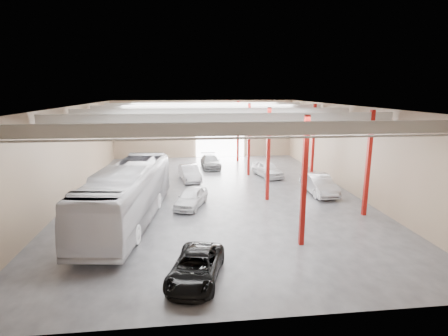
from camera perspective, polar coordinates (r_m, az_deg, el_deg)
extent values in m
cube|color=#3F3F44|center=(28.37, -1.42, -4.21)|extent=(22.00, 32.00, 0.01)
cube|color=#A5A5A0|center=(27.18, -1.51, 10.06)|extent=(22.00, 32.00, 0.12)
cube|color=#7F664F|center=(43.38, -3.32, 6.36)|extent=(22.00, 0.12, 7.00)
cube|color=#7F664F|center=(12.24, 5.18, -10.06)|extent=(22.00, 0.12, 7.00)
cube|color=#7F664F|center=(28.79, -23.85, 2.12)|extent=(0.12, 32.00, 7.00)
cube|color=#7F664F|center=(30.53, 19.60, 3.01)|extent=(0.12, 32.00, 7.00)
cube|color=white|center=(43.50, -0.65, 5.07)|extent=(6.00, 0.20, 5.00)
cube|color=#9C1611|center=(18.73, 12.95, -2.28)|extent=(0.25, 0.25, 7.00)
cube|color=#9C1611|center=(26.22, 7.23, 2.17)|extent=(0.25, 0.25, 7.00)
cube|color=#9C1611|center=(33.95, 4.07, 4.61)|extent=(0.25, 0.25, 7.00)
cube|color=#9C1611|center=(40.80, 2.28, 5.98)|extent=(0.25, 0.25, 7.00)
cube|color=#9C1611|center=(24.61, 22.48, 0.61)|extent=(0.25, 0.25, 7.00)
cube|color=#9C1611|center=(33.57, 14.33, 4.16)|extent=(0.25, 0.25, 7.00)
cube|color=silver|center=(15.33, 2.41, 6.39)|extent=(21.60, 0.15, 0.60)
cube|color=silver|center=(15.37, 2.40, 4.91)|extent=(21.60, 0.10, 0.10)
cube|color=silver|center=(21.25, -0.08, 8.14)|extent=(21.60, 0.15, 0.60)
cube|color=silver|center=(21.28, -0.08, 7.06)|extent=(21.60, 0.10, 0.10)
cube|color=silver|center=(27.21, -1.50, 9.12)|extent=(21.60, 0.15, 0.60)
cube|color=silver|center=(27.23, -1.50, 8.28)|extent=(21.60, 0.10, 0.10)
cube|color=silver|center=(33.18, -2.41, 9.74)|extent=(21.60, 0.15, 0.60)
cube|color=silver|center=(33.20, -2.40, 9.05)|extent=(21.60, 0.10, 0.10)
cube|color=silver|center=(39.16, -3.05, 10.17)|extent=(21.60, 0.15, 0.60)
cube|color=silver|center=(39.18, -3.04, 9.59)|extent=(21.60, 0.10, 0.10)
imported|color=white|center=(22.85, -15.41, -4.14)|extent=(4.64, 13.22, 3.60)
imported|color=black|center=(15.98, -4.60, -15.81)|extent=(3.06, 4.79, 1.23)
imported|color=silver|center=(25.21, -5.38, -4.81)|extent=(2.89, 4.33, 1.37)
imported|color=silver|center=(32.43, -5.65, -0.80)|extent=(2.23, 4.54, 1.43)
imported|color=slate|center=(37.61, -2.22, 1.05)|extent=(2.12, 4.75, 1.35)
imported|color=#BABABF|center=(29.15, 15.23, -2.57)|extent=(1.73, 4.85, 1.59)
imported|color=white|center=(34.01, 7.06, -0.16)|extent=(2.71, 4.65, 1.49)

